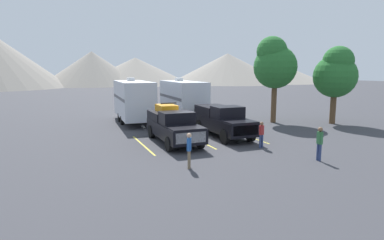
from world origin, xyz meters
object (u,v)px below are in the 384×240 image
at_px(person_a, 189,148).
at_px(person_b, 261,133).
at_px(pickup_truck_a, 173,125).
at_px(camper_trailer_a, 133,99).
at_px(person_c, 320,141).
at_px(camper_trailer_b, 183,98).
at_px(pickup_truck_b, 222,120).

relative_size(person_a, person_b, 1.08).
distance_m(pickup_truck_a, camper_trailer_a, 8.82).
bearing_deg(person_a, camper_trailer_a, 87.97).
bearing_deg(camper_trailer_a, person_c, -68.85).
relative_size(person_a, person_c, 0.97).
xyz_separation_m(pickup_truck_a, person_a, (-1.13, -5.58, -0.16)).
relative_size(pickup_truck_a, camper_trailer_b, 0.70).
bearing_deg(camper_trailer_b, pickup_truck_a, -114.92).
height_order(camper_trailer_a, camper_trailer_b, camper_trailer_a).
relative_size(camper_trailer_a, camper_trailer_b, 1.04).
bearing_deg(pickup_truck_a, camper_trailer_b, 65.08).
xyz_separation_m(pickup_truck_a, camper_trailer_a, (-0.62, 8.74, 0.93)).
distance_m(person_a, person_b, 5.86).
bearing_deg(person_a, person_b, 20.97).
bearing_deg(pickup_truck_b, camper_trailer_a, 117.87).
distance_m(person_b, person_c, 3.63).
bearing_deg(camper_trailer_b, camper_trailer_a, 170.74).
relative_size(pickup_truck_b, person_a, 3.50).
distance_m(pickup_truck_b, person_b, 3.94).
relative_size(camper_trailer_a, person_a, 5.24).
height_order(pickup_truck_b, person_c, pickup_truck_b).
distance_m(pickup_truck_b, camper_trailer_b, 7.68).
bearing_deg(person_c, pickup_truck_b, 102.73).
distance_m(pickup_truck_b, person_a, 7.75).
relative_size(pickup_truck_a, person_a, 3.50).
height_order(pickup_truck_a, person_c, pickup_truck_a).
bearing_deg(pickup_truck_a, person_a, -101.47).
relative_size(camper_trailer_b, person_a, 5.02).
relative_size(pickup_truck_b, camper_trailer_a, 0.67).
bearing_deg(camper_trailer_a, person_a, -92.03).
bearing_deg(camper_trailer_b, person_b, -87.00).
height_order(pickup_truck_b, camper_trailer_b, camper_trailer_b).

